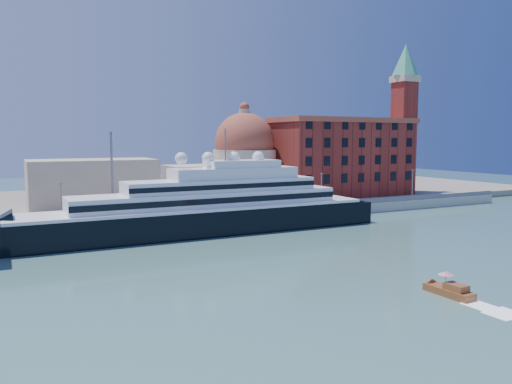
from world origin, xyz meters
TOP-DOWN VIEW (x-y plane):
  - ground at (0.00, 0.00)m, footprint 400.00×400.00m
  - quay at (0.00, 34.00)m, footprint 180.00×10.00m
  - land at (0.00, 75.00)m, footprint 260.00×72.00m
  - quay_fence at (0.00, 29.50)m, footprint 180.00×0.10m
  - superyacht at (-7.08, 23.00)m, footprint 82.72×11.47m
  - water_taxi at (8.02, -28.64)m, footprint 2.32×6.42m
  - warehouse at (52.00, 52.00)m, footprint 43.00×19.00m
  - campanile at (76.00, 52.00)m, footprint 8.40×8.40m
  - church at (6.39, 57.72)m, footprint 66.00×18.00m
  - lamp_posts at (-12.67, 32.27)m, footprint 120.80×2.40m

SIDE VIEW (x-z plane):
  - ground at x=0.00m, z-range 0.00..0.00m
  - water_taxi at x=8.02m, z-range -0.79..2.24m
  - land at x=0.00m, z-range 0.00..2.00m
  - quay at x=0.00m, z-range 0.00..2.50m
  - quay_fence at x=0.00m, z-range 2.50..3.70m
  - superyacht at x=-7.08m, z-range -8.09..16.63m
  - lamp_posts at x=-12.67m, z-range 0.84..18.84m
  - church at x=6.39m, z-range -1.84..23.66m
  - warehouse at x=52.00m, z-range 2.16..25.41m
  - campanile at x=76.00m, z-range 5.26..52.26m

